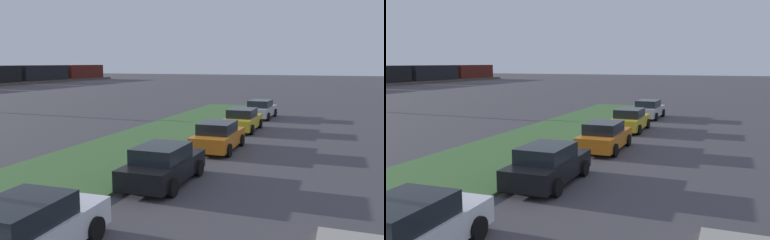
# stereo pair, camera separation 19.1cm
# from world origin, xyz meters

# --- Properties ---
(grass_median) EXTENTS (60.00, 6.00, 0.12)m
(grass_median) POSITION_xyz_m (10.00, 6.76, 0.06)
(grass_median) COLOR #3D6633
(grass_median) RESTS_ON ground
(parked_car_white) EXTENTS (4.36, 2.14, 1.47)m
(parked_car_white) POSITION_xyz_m (5.98, 3.12, 0.72)
(parked_car_white) COLOR silver
(parked_car_white) RESTS_ON ground
(parked_car_black) EXTENTS (4.31, 2.04, 1.47)m
(parked_car_black) POSITION_xyz_m (12.51, 2.73, 0.72)
(parked_car_black) COLOR black
(parked_car_black) RESTS_ON ground
(parked_car_orange) EXTENTS (4.32, 2.06, 1.47)m
(parked_car_orange) POSITION_xyz_m (18.80, 2.54, 0.72)
(parked_car_orange) COLOR orange
(parked_car_orange) RESTS_ON ground
(parked_car_yellow) EXTENTS (4.30, 2.02, 1.47)m
(parked_car_yellow) POSITION_xyz_m (25.15, 2.80, 0.72)
(parked_car_yellow) COLOR gold
(parked_car_yellow) RESTS_ON ground
(parked_car_silver) EXTENTS (4.36, 2.14, 1.47)m
(parked_car_silver) POSITION_xyz_m (31.67, 2.88, 0.72)
(parked_car_silver) COLOR #B2B5BA
(parked_car_silver) RESTS_ON ground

